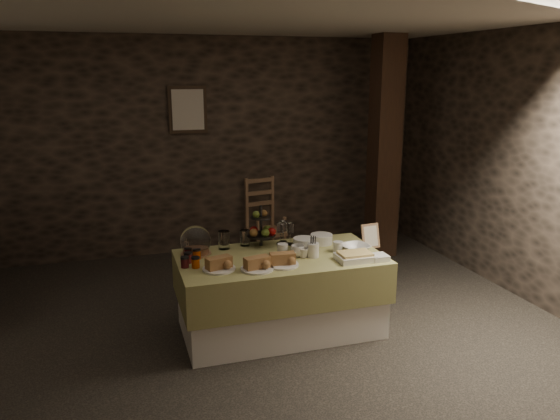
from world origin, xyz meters
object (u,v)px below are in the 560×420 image
object	(u,v)px
chair	(264,218)
buffet_table	(280,288)
timber_column	(384,149)
fruit_stand	(262,230)

from	to	relation	value
chair	buffet_table	bearing A→B (deg)	-112.17
buffet_table	timber_column	distance (m)	2.58
chair	timber_column	distance (m)	1.71
chair	fruit_stand	distance (m)	2.05
timber_column	chair	bearing A→B (deg)	153.90
buffet_table	fruit_stand	world-z (taller)	fruit_stand
fruit_stand	buffet_table	bearing A→B (deg)	-77.61
timber_column	fruit_stand	world-z (taller)	timber_column
chair	fruit_stand	xyz separation A→B (m)	(-0.56, -1.93, 0.42)
buffet_table	chair	bearing A→B (deg)	77.81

